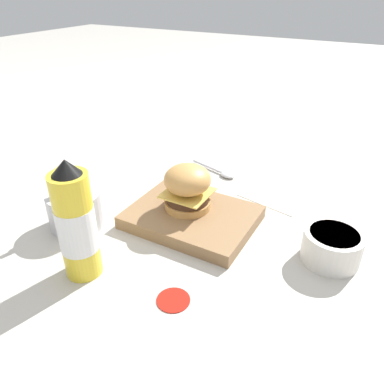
# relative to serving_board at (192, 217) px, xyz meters

# --- Properties ---
(ground_plane) EXTENTS (6.00, 6.00, 0.00)m
(ground_plane) POSITION_rel_serving_board_xyz_m (0.02, -0.07, -0.01)
(ground_plane) COLOR #B7B2A8
(serving_board) EXTENTS (0.27, 0.20, 0.03)m
(serving_board) POSITION_rel_serving_board_xyz_m (0.00, 0.00, 0.00)
(serving_board) COLOR olive
(serving_board) RESTS_ON ground_plane
(burger) EXTENTS (0.10, 0.10, 0.10)m
(burger) POSITION_rel_serving_board_xyz_m (-0.02, 0.01, 0.07)
(burger) COLOR tan
(burger) RESTS_ON serving_board
(ketchup_bottle) EXTENTS (0.07, 0.07, 0.23)m
(ketchup_bottle) POSITION_rel_serving_board_xyz_m (-0.10, -0.24, 0.09)
(ketchup_bottle) COLOR yellow
(ketchup_bottle) RESTS_ON ground_plane
(fries_basket) EXTENTS (0.12, 0.12, 0.15)m
(fries_basket) POSITION_rel_serving_board_xyz_m (-0.22, -0.13, 0.03)
(fries_basket) COLOR #B7B7BC
(fries_basket) RESTS_ON ground_plane
(side_bowl) EXTENTS (0.11, 0.11, 0.06)m
(side_bowl) POSITION_rel_serving_board_xyz_m (0.30, 0.02, 0.02)
(side_bowl) COLOR silver
(side_bowl) RESTS_ON ground_plane
(spoon) EXTENTS (0.15, 0.06, 0.01)m
(spoon) POSITION_rel_serving_board_xyz_m (-0.04, 0.25, -0.01)
(spoon) COLOR silver
(spoon) RESTS_ON ground_plane
(ketchup_puddle) EXTENTS (0.06, 0.06, 0.00)m
(ketchup_puddle) POSITION_rel_serving_board_xyz_m (0.09, -0.22, -0.01)
(ketchup_puddle) COLOR #B21E14
(ketchup_puddle) RESTS_ON ground_plane
(parchment_square) EXTENTS (0.18, 0.18, 0.00)m
(parchment_square) POSITION_rel_serving_board_xyz_m (0.13, 0.22, -0.01)
(parchment_square) COLOR beige
(parchment_square) RESTS_ON ground_plane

